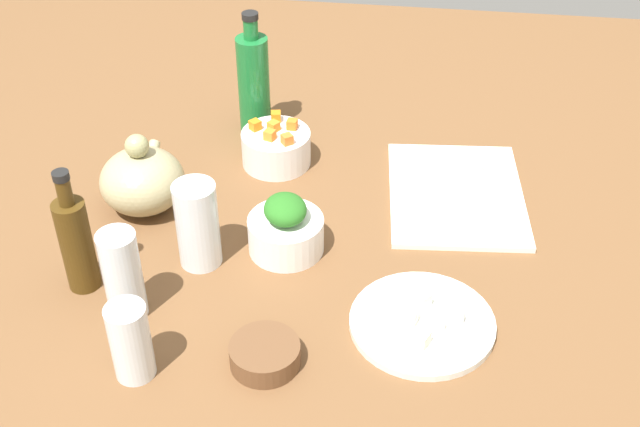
{
  "coord_description": "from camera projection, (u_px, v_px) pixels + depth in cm",
  "views": [
    {
      "loc": [
        -106.58,
        -14.17,
        90.94
      ],
      "look_at": [
        0.0,
        0.0,
        8.0
      ],
      "focal_mm": 46.84,
      "sensor_mm": 36.0,
      "label": 1
    }
  ],
  "objects": [
    {
      "name": "tofu_cube_0",
      "position": [
        422.0,
        299.0,
        1.24
      ],
      "size": [
        3.11,
        3.11,
        2.2
      ],
      "primitive_type": "cube",
      "rotation": [
        0.0,
        0.0,
        2.4
      ],
      "color": "white",
      "rests_on": "plate_tofu"
    },
    {
      "name": "bowl_greens",
      "position": [
        286.0,
        234.0,
        1.35
      ],
      "size": [
        12.29,
        12.29,
        6.04
      ],
      "primitive_type": "cylinder",
      "color": "white",
      "rests_on": "tabletop"
    },
    {
      "name": "tofu_cube_2",
      "position": [
        434.0,
        323.0,
        1.2
      ],
      "size": [
        3.02,
        3.02,
        2.2
      ],
      "primitive_type": "cube",
      "rotation": [
        0.0,
        0.0,
        2.11
      ],
      "color": "white",
      "rests_on": "plate_tofu"
    },
    {
      "name": "tofu_cube_1",
      "position": [
        409.0,
        317.0,
        1.21
      ],
      "size": [
        2.74,
        2.74,
        2.2
      ],
      "primitive_type": "cube",
      "rotation": [
        0.0,
        0.0,
        2.85
      ],
      "color": "white",
      "rests_on": "plate_tofu"
    },
    {
      "name": "cutting_board",
      "position": [
        456.0,
        194.0,
        1.48
      ],
      "size": [
        31.98,
        25.79,
        1.0
      ],
      "primitive_type": "cube",
      "rotation": [
        0.0,
        0.0,
        0.08
      ],
      "color": "white",
      "rests_on": "tabletop"
    },
    {
      "name": "carrot_cube_5",
      "position": [
        274.0,
        126.0,
        1.53
      ],
      "size": [
        2.49,
        2.49,
        1.8
      ],
      "primitive_type": "cube",
      "rotation": [
        0.0,
        0.0,
        2.56
      ],
      "color": "orange",
      "rests_on": "bowl_carrots"
    },
    {
      "name": "carrot_cube_2",
      "position": [
        276.0,
        116.0,
        1.55
      ],
      "size": [
        2.11,
        2.11,
        1.8
      ],
      "primitive_type": "cube",
      "rotation": [
        0.0,
        0.0,
        1.76
      ],
      "color": "orange",
      "rests_on": "bowl_carrots"
    },
    {
      "name": "chopped_greens_mound",
      "position": [
        285.0,
        209.0,
        1.32
      ],
      "size": [
        9.44,
        8.88,
        4.15
      ],
      "primitive_type": "ellipsoid",
      "rotation": [
        0.0,
        0.0,
        0.32
      ],
      "color": "#296D21",
      "rests_on": "bowl_greens"
    },
    {
      "name": "dumpling_2",
      "position": [
        454.0,
        212.0,
        1.41
      ],
      "size": [
        6.17,
        5.71,
        2.07
      ],
      "primitive_type": "pyramid",
      "rotation": [
        0.0,
        0.0,
        3.41
      ],
      "color": "beige",
      "rests_on": "cutting_board"
    },
    {
      "name": "bowl_carrots",
      "position": [
        276.0,
        148.0,
        1.54
      ],
      "size": [
        12.76,
        12.76,
        6.47
      ],
      "primitive_type": "cylinder",
      "color": "white",
      "rests_on": "tabletop"
    },
    {
      "name": "bottle_1",
      "position": [
        254.0,
        83.0,
        1.59
      ],
      "size": [
        6.1,
        6.1,
        24.85
      ],
      "color": "#1A6E30",
      "rests_on": "tabletop"
    },
    {
      "name": "plate_tofu",
      "position": [
        422.0,
        323.0,
        1.22
      ],
      "size": [
        21.43,
        21.43,
        1.2
      ],
      "primitive_type": "cylinder",
      "color": "white",
      "rests_on": "tabletop"
    },
    {
      "name": "drinking_glass_2",
      "position": [
        123.0,
        275.0,
        1.2
      ],
      "size": [
        5.71,
        5.71,
        14.8
      ],
      "primitive_type": "cylinder",
      "color": "white",
      "rests_on": "tabletop"
    },
    {
      "name": "teapot",
      "position": [
        142.0,
        180.0,
        1.42
      ],
      "size": [
        16.11,
        14.46,
        14.58
      ],
      "color": "tan",
      "rests_on": "tabletop"
    },
    {
      "name": "carrot_cube_0",
      "position": [
        287.0,
        139.0,
        1.49
      ],
      "size": [
        2.53,
        2.53,
        1.8
      ],
      "primitive_type": "cube",
      "rotation": [
        0.0,
        0.0,
        2.23
      ],
      "color": "orange",
      "rests_on": "bowl_carrots"
    },
    {
      "name": "dumpling_1",
      "position": [
        417.0,
        153.0,
        1.54
      ],
      "size": [
        6.43,
        6.68,
        3.16
      ],
      "primitive_type": "pyramid",
      "rotation": [
        0.0,
        0.0,
        4.46
      ],
      "color": "beige",
      "rests_on": "cutting_board"
    },
    {
      "name": "dumpling_3",
      "position": [
        480.0,
        198.0,
        1.44
      ],
      "size": [
        4.51,
        4.88,
        2.36
      ],
      "primitive_type": "pyramid",
      "rotation": [
        0.0,
        0.0,
        1.64
      ],
      "color": "beige",
      "rests_on": "cutting_board"
    },
    {
      "name": "tofu_cube_4",
      "position": [
        455.0,
        314.0,
        1.21
      ],
      "size": [
        2.65,
        2.65,
        2.2
      ],
      "primitive_type": "cube",
      "rotation": [
        0.0,
        0.0,
        1.8
      ],
      "color": "white",
      "rests_on": "plate_tofu"
    },
    {
      "name": "carrot_cube_4",
      "position": [
        292.0,
        124.0,
        1.53
      ],
      "size": [
        1.96,
        1.96,
        1.8
      ],
      "primitive_type": "cube",
      "rotation": [
        0.0,
        0.0,
        1.48
      ],
      "color": "orange",
      "rests_on": "bowl_carrots"
    },
    {
      "name": "carrot_cube_3",
      "position": [
        255.0,
        125.0,
        1.53
      ],
      "size": [
        2.54,
        2.54,
        1.8
      ],
      "primitive_type": "cube",
      "rotation": [
        0.0,
        0.0,
        2.4
      ],
      "color": "orange",
      "rests_on": "bowl_carrots"
    },
    {
      "name": "tofu_cube_3",
      "position": [
        421.0,
        339.0,
        1.17
      ],
      "size": [
        2.93,
        2.93,
        2.2
      ],
      "primitive_type": "cube",
      "rotation": [
        0.0,
        0.0,
        1.12
      ],
      "color": "silver",
      "rests_on": "plate_tofu"
    },
    {
      "name": "dumpling_5",
      "position": [
        424.0,
        218.0,
        1.39
      ],
      "size": [
        5.54,
        6.01,
        2.95
      ],
      "primitive_type": "pyramid",
      "rotation": [
        0.0,
        0.0,
        1.32
      ],
      "color": "beige",
      "rests_on": "cutting_board"
    },
    {
      "name": "bowl_small_side",
      "position": [
        265.0,
        354.0,
        1.16
      ],
      "size": [
        9.97,
        9.97,
        3.4
      ],
      "primitive_type": "cylinder",
      "color": "brown",
      "rests_on": "tabletop"
    },
    {
      "name": "drinking_glass_0",
      "position": [
        198.0,
        225.0,
        1.3
      ],
      "size": [
        6.77,
        6.77,
        14.69
      ],
      "primitive_type": "cylinder",
      "color": "white",
      "rests_on": "tabletop"
    },
    {
      "name": "tabletop",
      "position": [
        320.0,
        244.0,
        1.4
      ],
      "size": [
        190.0,
        190.0,
        3.0
      ],
      "primitive_type": "cube",
      "color": "brown",
      "rests_on": "ground"
    },
    {
      "name": "drinking_glass_1",
      "position": [
        130.0,
        342.0,
        1.12
      ],
      "size": [
        5.62,
        5.62,
        12.01
      ],
      "primitive_type": "cylinder",
      "color": "white",
      "rests_on": "tabletop"
    },
    {
      "name": "dumpling_4",
      "position": [
        481.0,
        175.0,
        1.5
      ],
      "size": [
        6.73,
        6.03,
        2.32
      ],
      "primitive_type": "pyramid",
      "rotation": [
        0.0,
        0.0,
        6.12
      ],
      "color": "beige",
      "rests_on": "cutting_board"
    },
    {
      "name": "bottle_0",
      "position": [
        76.0,
        242.0,
        1.24
      ],
      "size": [
        4.91,
        4.91,
        21.21
      ],
      "color": "#48310F",
      "rests_on": "tabletop"
    },
    {
      "name": "dumpling_0",
      "position": [
        416.0,
        188.0,
        1.46
      ],
      "size": [
        4.86,
        4.5,
        2.93
      ],
      "primitive_type": "pyramid",
      "rotation": [
        0.0,
        0.0,
        6.03
      ],
      "color": "beige",
      "rests_on": "cutting_board"
    },
    {
      "name": "carrot_cube_1",
      "position": [
        270.0,
        135.0,
        1.5
      ],
      "size": [
        2.29,
        2.29,
        1.8
      ],
      "primitive_type": "cube",
      "rotation": [
        0.0,
        0.0,
        1.23
      ],
      "color": "orange",
      "rests_on": "bowl_carrots"
    }
  ]
}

